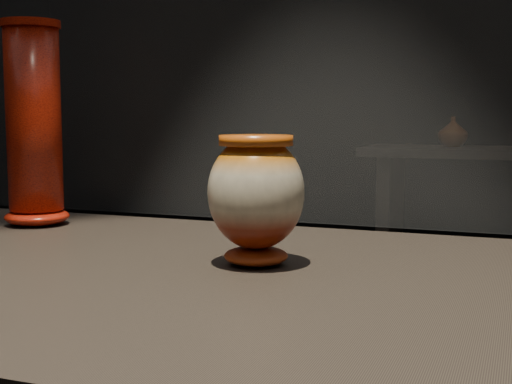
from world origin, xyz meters
TOP-DOWN VIEW (x-y plane):
  - main_vase at (0.01, 0.07)m, footprint 0.16×0.16m
  - tall_vase at (-0.49, 0.25)m, footprint 0.15×0.15m
  - back_vase_left at (-0.06, 3.51)m, footprint 0.24×0.24m

SIDE VIEW (x-z plane):
  - back_vase_left at x=-0.06m, z-range 0.90..1.08m
  - main_vase at x=0.01m, z-range 0.91..1.09m
  - tall_vase at x=-0.49m, z-range 0.89..1.27m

